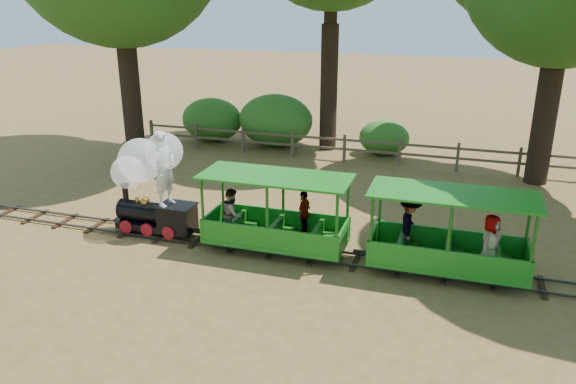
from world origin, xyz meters
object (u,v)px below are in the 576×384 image
(locomotive, at_px, (149,176))
(fence, at_px, (372,148))
(carriage_rear, at_px, (444,240))
(carriage_front, at_px, (271,221))

(locomotive, xyz_separation_m, fence, (4.31, 7.94, -1.00))
(locomotive, xyz_separation_m, carriage_rear, (7.23, -0.03, -0.76))
(locomotive, height_order, fence, locomotive)
(locomotive, distance_m, carriage_rear, 7.27)
(locomotive, distance_m, carriage_front, 3.34)
(carriage_rear, xyz_separation_m, fence, (-2.92, 7.97, -0.24))
(carriage_rear, bearing_deg, locomotive, 179.79)
(carriage_front, relative_size, fence, 0.19)
(locomotive, height_order, carriage_rear, locomotive)
(locomotive, distance_m, fence, 9.09)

